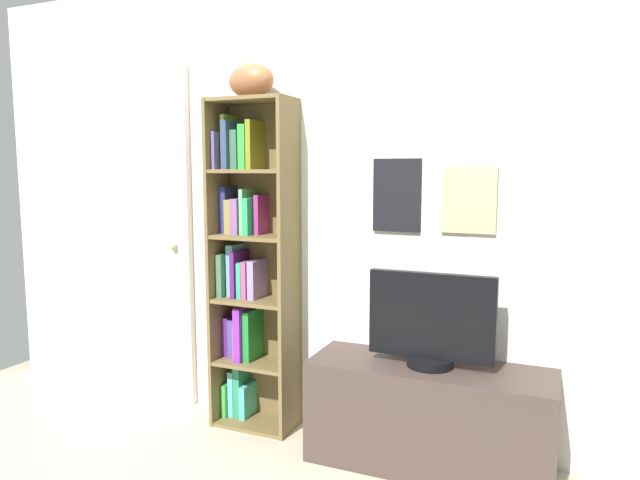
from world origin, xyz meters
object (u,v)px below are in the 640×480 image
at_px(tv_stand, 429,417).
at_px(television, 431,322).
at_px(football, 251,81).
at_px(door, 137,237).
at_px(bookshelf, 249,265).

xyz_separation_m(tv_stand, television, (-0.00, 0.00, 0.47)).
xyz_separation_m(football, door, (-0.89, 0.10, -0.88)).
xyz_separation_m(tv_stand, door, (-1.88, 0.18, 0.76)).
bearing_deg(football, tv_stand, -4.36).
xyz_separation_m(bookshelf, tv_stand, (1.04, -0.11, -0.65)).
bearing_deg(bookshelf, football, -33.12).
bearing_deg(door, football, -6.58).
bearing_deg(football, bookshelf, 146.88).
bearing_deg(door, tv_stand, -5.41).
bearing_deg(bookshelf, television, -5.74).
bearing_deg(football, television, -4.29).
bearing_deg(bookshelf, tv_stand, -5.81).
bearing_deg(tv_stand, football, 175.64).
relative_size(football, television, 0.48).
relative_size(football, door, 0.14).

